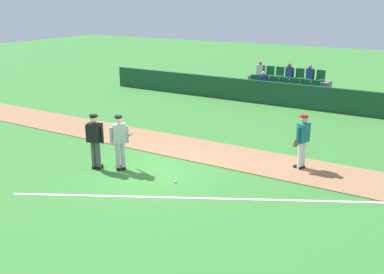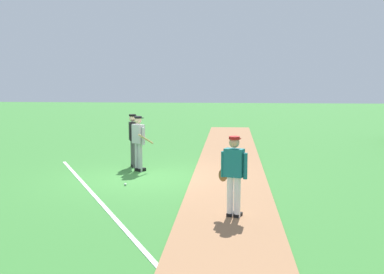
{
  "view_description": "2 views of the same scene",
  "coord_description": "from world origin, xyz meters",
  "views": [
    {
      "loc": [
        7.68,
        -10.37,
        5.15
      ],
      "look_at": [
        0.99,
        0.76,
        1.09
      ],
      "focal_mm": 41.58,
      "sensor_mm": 36.0,
      "label": 1
    },
    {
      "loc": [
        13.77,
        2.54,
        3.01
      ],
      "look_at": [
        0.19,
        1.43,
        1.26
      ],
      "focal_mm": 44.5,
      "sensor_mm": 36.0,
      "label": 2
    }
  ],
  "objects": [
    {
      "name": "dugout_fence",
      "position": [
        0.0,
        10.54,
        0.58
      ],
      "size": [
        20.0,
        0.16,
        1.17
      ],
      "primitive_type": "cube",
      "color": "#19472D",
      "rests_on": "ground"
    },
    {
      "name": "batter_grey_jersey",
      "position": [
        -0.94,
        -0.36,
        0.97
      ],
      "size": [
        0.75,
        0.68,
        1.76
      ],
      "color": "#B2B2B2",
      "rests_on": "ground"
    },
    {
      "name": "umpire_home_plate",
      "position": [
        -1.65,
        -0.68,
        1.0
      ],
      "size": [
        0.57,
        0.4,
        1.76
      ],
      "color": "#4C4C4C",
      "rests_on": "ground"
    },
    {
      "name": "infield_dirt_path",
      "position": [
        0.0,
        2.5,
        0.01
      ],
      "size": [
        28.0,
        2.2,
        0.03
      ],
      "primitive_type": "cube",
      "color": "#9E704C",
      "rests_on": "ground"
    },
    {
      "name": "runner_teal_jersey",
      "position": [
        3.87,
        2.61,
        0.96
      ],
      "size": [
        0.41,
        0.63,
        1.76
      ],
      "color": "white",
      "rests_on": "ground"
    },
    {
      "name": "foul_line_chalk",
      "position": [
        3.0,
        -0.5,
        0.01
      ],
      "size": [
        10.66,
        5.69,
        0.01
      ],
      "primitive_type": "cube",
      "rotation": [
        0.0,
        0.0,
        0.49
      ],
      "color": "white",
      "rests_on": "ground"
    },
    {
      "name": "stadium_bleachers",
      "position": [
        -0.01,
        11.99,
        0.51
      ],
      "size": [
        4.45,
        2.1,
        1.9
      ],
      "color": "slate",
      "rests_on": "ground"
    },
    {
      "name": "baseball",
      "position": [
        1.09,
        -0.35,
        0.04
      ],
      "size": [
        0.07,
        0.07,
        0.07
      ],
      "primitive_type": "sphere",
      "color": "white",
      "rests_on": "ground"
    },
    {
      "name": "ground_plane",
      "position": [
        0.0,
        0.0,
        0.0
      ],
      "size": [
        80.0,
        80.0,
        0.0
      ],
      "primitive_type": "plane",
      "color": "#387A33"
    }
  ]
}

